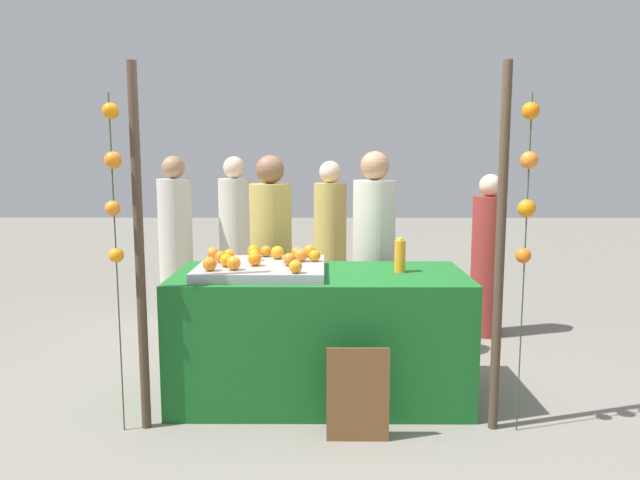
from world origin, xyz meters
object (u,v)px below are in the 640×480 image
stall_counter (320,335)px  juice_bottle (400,256)px  chalkboard_sign (358,395)px  orange_1 (254,255)px  orange_0 (289,259)px  vendor_left (271,267)px  vendor_right (374,264)px

stall_counter → juice_bottle: juice_bottle is taller
chalkboard_sign → juice_bottle: bearing=65.2°
orange_1 → juice_bottle: (0.99, -0.10, 0.01)m
orange_0 → orange_1: orange_0 is taller
juice_bottle → orange_0: bearing=-172.4°
orange_1 → juice_bottle: size_ratio=0.34×
chalkboard_sign → stall_counter: bearing=108.7°
stall_counter → vendor_left: size_ratio=1.18×
orange_1 → vendor_left: vendor_left is taller
orange_0 → vendor_left: vendor_left is taller
chalkboard_sign → vendor_right: size_ratio=0.34×
vendor_right → vendor_left: bearing=-177.3°
stall_counter → vendor_right: size_ratio=1.16×
vendor_left → juice_bottle: bearing=-37.0°
juice_bottle → vendor_right: (-0.11, 0.74, -0.19)m
orange_0 → juice_bottle: bearing=7.6°
orange_0 → chalkboard_sign: bearing=-54.3°
vendor_left → vendor_right: bearing=2.7°
orange_0 → chalkboard_sign: (0.42, -0.58, -0.69)m
orange_1 → vendor_right: size_ratio=0.05×
orange_1 → chalkboard_sign: size_ratio=0.14×
orange_0 → chalkboard_sign: size_ratio=0.15×
chalkboard_sign → vendor_left: 1.59m
stall_counter → orange_1: 0.71m
orange_1 → vendor_right: bearing=36.1°
orange_1 → vendor_right: 1.10m
stall_counter → chalkboard_sign: (0.22, -0.65, -0.16)m
stall_counter → orange_1: orange_1 is taller
stall_counter → orange_1: size_ratio=24.42×
juice_bottle → chalkboard_sign: (-0.32, -0.68, -0.70)m
chalkboard_sign → vendor_right: vendor_right is taller
orange_1 → chalkboard_sign: 1.24m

